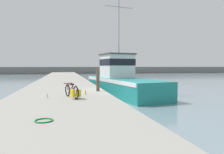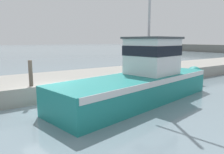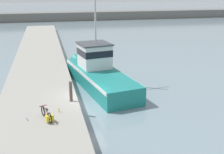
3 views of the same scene
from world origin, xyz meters
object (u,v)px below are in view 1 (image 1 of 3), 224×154
fishing_boat_main (120,80)px  bicycle_touring (73,92)px  water_bottle_by_bike (47,96)px  mooring_post (98,80)px  water_bottle_on_curb (86,93)px

fishing_boat_main → bicycle_touring: 9.20m
bicycle_touring → water_bottle_by_bike: bicycle_touring is taller
fishing_boat_main → mooring_post: size_ratio=9.03×
bicycle_touring → mooring_post: bearing=39.0°
fishing_boat_main → mooring_post: (-2.82, -5.56, 0.44)m
water_bottle_on_curb → mooring_post: bearing=60.4°
fishing_boat_main → water_bottle_on_curb: 8.01m
water_bottle_on_curb → water_bottle_by_bike: 1.98m
bicycle_touring → water_bottle_on_curb: size_ratio=6.32×
mooring_post → water_bottle_on_curb: bearing=-119.6°
bicycle_touring → water_bottle_on_curb: (0.69, 0.98, -0.18)m
mooring_post → water_bottle_on_curb: 1.87m
mooring_post → water_bottle_on_curb: (-0.88, -1.55, -0.56)m
water_bottle_on_curb → fishing_boat_main: bearing=62.5°
water_bottle_on_curb → water_bottle_by_bike: size_ratio=1.25×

